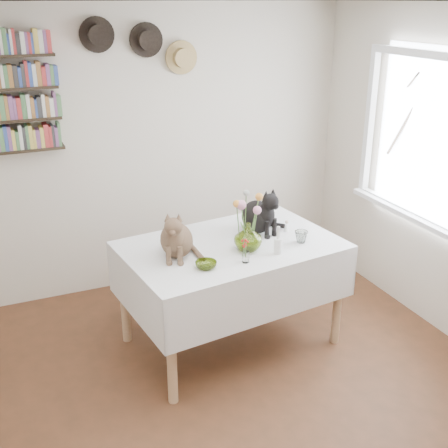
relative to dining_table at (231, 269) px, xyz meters
name	(u,v)px	position (x,y,z in m)	size (l,w,h in m)	color
room	(242,252)	(-0.37, -0.97, 0.62)	(4.08, 4.58, 2.58)	brown
window	(428,153)	(1.60, -0.17, 0.76)	(0.12, 1.52, 1.32)	white
dining_table	(231,269)	(0.00, 0.00, 0.00)	(1.67, 1.19, 0.84)	white
tabby_cat	(176,231)	(-0.43, -0.03, 0.39)	(0.25, 0.31, 0.37)	brown
black_cat	(257,208)	(0.28, 0.15, 0.39)	(0.25, 0.32, 0.37)	black
flower_vase	(248,237)	(0.07, -0.15, 0.31)	(0.20, 0.20, 0.21)	#8FAB2F
green_bowl	(206,265)	(-0.31, -0.29, 0.23)	(0.15, 0.15, 0.05)	#8FAB2F
drinking_glass	(301,237)	(0.49, -0.18, 0.25)	(0.10, 0.10, 0.09)	white
candlestick	(278,245)	(0.24, -0.28, 0.27)	(0.06, 0.06, 0.20)	white
berry_jar	(246,250)	(-0.03, -0.32, 0.30)	(0.05, 0.05, 0.20)	white
porcelain_figurine	(287,226)	(0.50, 0.06, 0.25)	(0.05, 0.05, 0.09)	white
flower_bouquet	(248,205)	(0.07, -0.13, 0.55)	(0.17, 0.12, 0.39)	#4C7233
wall_hats	(143,44)	(-0.25, 1.22, 1.54)	(0.98, 0.09, 0.48)	black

